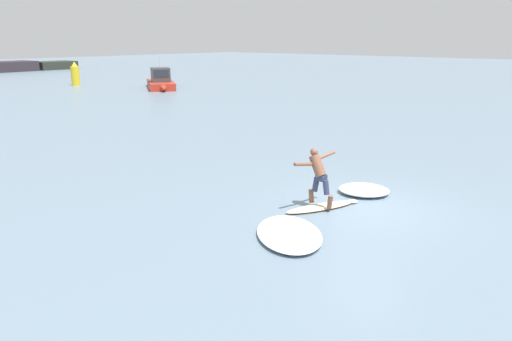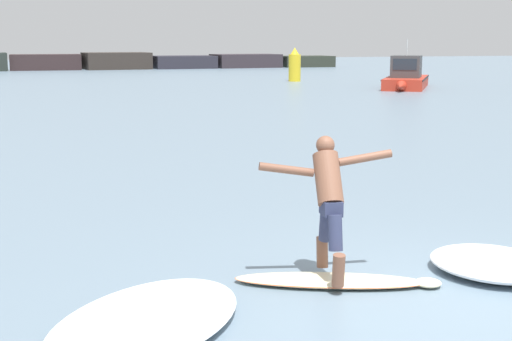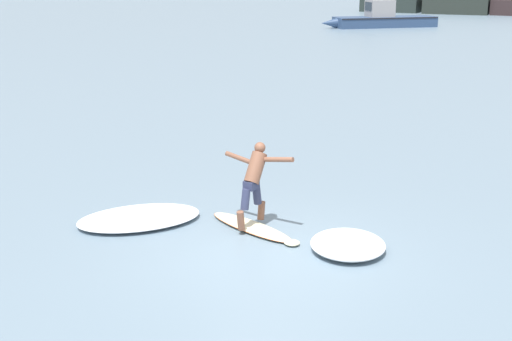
{
  "view_description": "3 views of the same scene",
  "coord_description": "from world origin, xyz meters",
  "px_view_note": "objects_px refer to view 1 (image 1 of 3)",
  "views": [
    {
      "loc": [
        -11.37,
        -5.91,
        4.41
      ],
      "look_at": [
        -1.16,
        2.81,
        0.8
      ],
      "focal_mm": 35.0,
      "sensor_mm": 36.0,
      "label": 1
    },
    {
      "loc": [
        -3.9,
        -5.82,
        2.61
      ],
      "look_at": [
        -1.22,
        2.05,
        1.1
      ],
      "focal_mm": 50.0,
      "sensor_mm": 36.0,
      "label": 2
    },
    {
      "loc": [
        4.46,
        -10.23,
        4.73
      ],
      "look_at": [
        -1.16,
        2.03,
        0.79
      ],
      "focal_mm": 50.0,
      "sensor_mm": 36.0,
      "label": 3
    }
  ],
  "objects_px": {
    "surfboard": "(321,207)",
    "surfer": "(318,172)",
    "channel_marker_buoy": "(75,75)",
    "small_boat_offshore": "(161,81)"
  },
  "relations": [
    {
      "from": "surfboard",
      "to": "channel_marker_buoy",
      "type": "bearing_deg",
      "value": 68.73
    },
    {
      "from": "surfboard",
      "to": "channel_marker_buoy",
      "type": "xyz_separation_m",
      "value": [
        14.3,
        36.73,
        0.94
      ]
    },
    {
      "from": "small_boat_offshore",
      "to": "surfer",
      "type": "bearing_deg",
      "value": -121.99
    },
    {
      "from": "surfboard",
      "to": "channel_marker_buoy",
      "type": "relative_size",
      "value": 1.01
    },
    {
      "from": "surfboard",
      "to": "small_boat_offshore",
      "type": "height_order",
      "value": "small_boat_offshore"
    },
    {
      "from": "surfer",
      "to": "channel_marker_buoy",
      "type": "height_order",
      "value": "channel_marker_buoy"
    },
    {
      "from": "surfboard",
      "to": "surfer",
      "type": "distance_m",
      "value": 0.94
    },
    {
      "from": "surfboard",
      "to": "channel_marker_buoy",
      "type": "distance_m",
      "value": 39.43
    },
    {
      "from": "surfboard",
      "to": "small_boat_offshore",
      "type": "relative_size",
      "value": 0.33
    },
    {
      "from": "surfer",
      "to": "channel_marker_buoy",
      "type": "xyz_separation_m",
      "value": [
        14.32,
        36.61,
        0.01
      ]
    }
  ]
}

